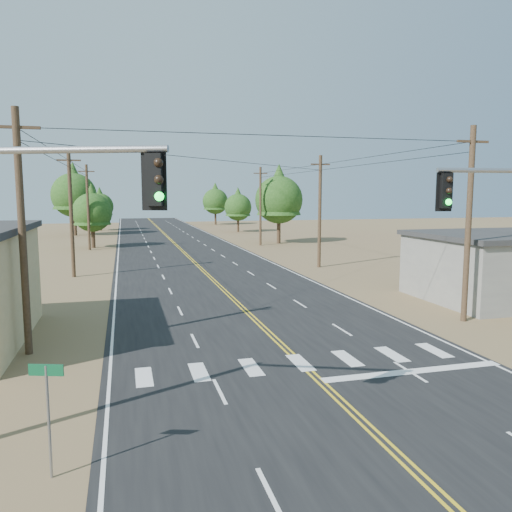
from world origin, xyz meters
name	(u,v)px	position (x,y,z in m)	size (l,w,h in m)	color
ground	(415,472)	(0.00, 0.00, 0.00)	(220.00, 220.00, 0.00)	olive
road	(208,275)	(0.00, 30.00, 0.01)	(15.00, 200.00, 0.02)	black
utility_pole_left_near	(22,231)	(-10.50, 12.00, 5.12)	(1.80, 0.30, 10.00)	#4C3826
utility_pole_left_mid	(71,213)	(-10.50, 32.00, 5.12)	(1.80, 0.30, 10.00)	#4C3826
utility_pole_left_far	(88,207)	(-10.50, 52.00, 5.12)	(1.80, 0.30, 10.00)	#4C3826
utility_pole_right_near	(469,223)	(10.50, 12.00, 5.12)	(1.80, 0.30, 10.00)	#4C3826
utility_pole_right_mid	(320,211)	(10.50, 32.00, 5.12)	(1.80, 0.30, 10.00)	#4C3826
utility_pole_right_far	(260,206)	(10.50, 52.00, 5.12)	(1.80, 0.30, 10.00)	#4C3826
signal_mast_left	(1,250)	(-9.42, 3.35, 5.26)	(5.65, 2.51, 7.83)	gray
street_sign	(48,402)	(-8.35, 2.00, 1.84)	(0.79, 0.28, 2.75)	gray
tree_left_near	(92,208)	(-10.19, 54.41, 4.84)	(4.75, 4.75, 7.92)	#3F2D1E
tree_left_mid	(74,191)	(-14.00, 74.56, 7.13)	(7.00, 7.00, 11.66)	#3F2D1E
tree_left_far	(100,204)	(-10.54, 84.94, 4.84)	(4.75, 4.75, 7.91)	#3F2D1E
tree_right_near	(279,195)	(13.63, 54.06, 6.47)	(6.35, 6.35, 10.58)	#3F2D1E
tree_right_mid	(238,205)	(12.81, 75.03, 4.77)	(4.68, 4.68, 7.80)	#3F2D1E
tree_right_far	(215,199)	(12.73, 96.62, 5.57)	(5.46, 5.46, 9.11)	#3F2D1E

